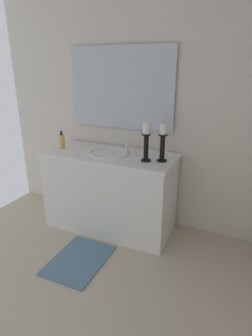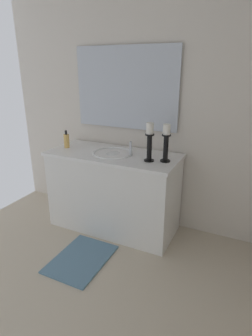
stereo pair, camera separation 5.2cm
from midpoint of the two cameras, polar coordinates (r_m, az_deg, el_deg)
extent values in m
cube|color=beige|center=(2.37, -14.00, -23.94)|extent=(2.73, 2.87, 0.02)
cube|color=silver|center=(2.90, 1.41, 12.41)|extent=(0.04, 2.87, 2.45)
cube|color=white|center=(2.87, -2.04, -5.07)|extent=(0.55, 1.28, 0.79)
cube|color=white|center=(2.72, -2.15, 2.74)|extent=(0.58, 1.31, 0.03)
sphere|color=black|center=(3.26, -11.41, -1.55)|extent=(0.02, 0.02, 0.02)
sphere|color=black|center=(3.11, -13.58, -2.76)|extent=(0.02, 0.02, 0.02)
ellipsoid|color=white|center=(2.73, -2.14, 2.05)|extent=(0.38, 0.30, 0.11)
torus|color=white|center=(2.71, -2.15, 3.12)|extent=(0.40, 0.40, 0.02)
cylinder|color=silver|center=(2.62, 1.52, 3.97)|extent=(0.02, 0.02, 0.14)
cube|color=silver|center=(2.85, 0.42, 16.10)|extent=(0.02, 1.10, 0.79)
cylinder|color=black|center=(2.51, 8.65, 1.47)|extent=(0.09, 0.09, 0.01)
cylinder|color=black|center=(2.47, 8.78, 3.92)|extent=(0.04, 0.04, 0.23)
cylinder|color=black|center=(2.44, 8.94, 6.70)|extent=(0.08, 0.08, 0.01)
cylinder|color=white|center=(2.43, 9.00, 7.86)|extent=(0.06, 0.06, 0.09)
cylinder|color=black|center=(2.50, 5.34, 1.58)|extent=(0.09, 0.09, 0.01)
cylinder|color=black|center=(2.47, 5.43, 4.06)|extent=(0.04, 0.04, 0.24)
cylinder|color=black|center=(2.44, 5.52, 6.87)|extent=(0.08, 0.08, 0.01)
cylinder|color=white|center=(2.42, 5.57, 8.13)|extent=(0.06, 0.06, 0.10)
cylinder|color=#E5B259|center=(2.96, -11.64, 5.48)|extent=(0.06, 0.06, 0.14)
cylinder|color=black|center=(2.93, -11.76, 7.17)|extent=(0.02, 0.02, 0.04)
cube|color=slate|center=(2.62, -8.62, -18.02)|extent=(0.60, 0.44, 0.02)
camera|label=1|loc=(0.03, -89.08, 0.34)|focal=29.61mm
camera|label=2|loc=(0.03, 90.92, -0.34)|focal=29.61mm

